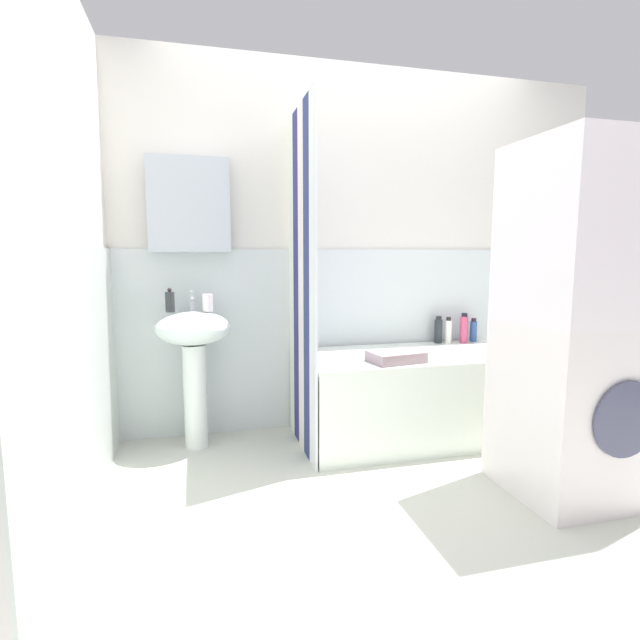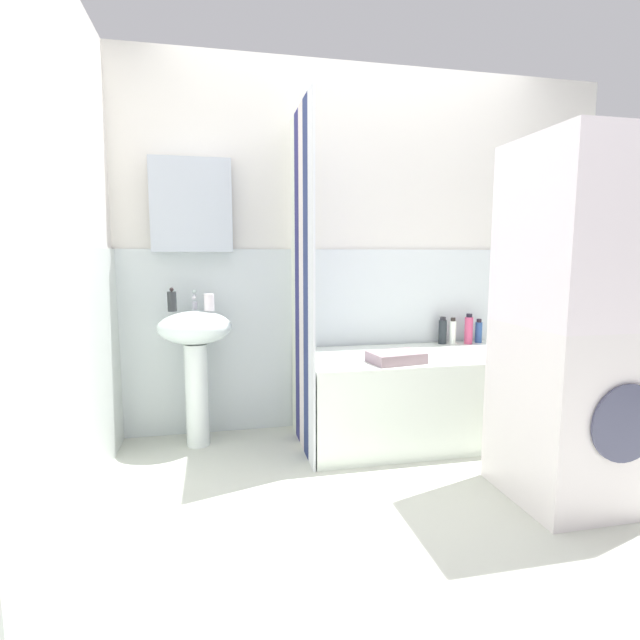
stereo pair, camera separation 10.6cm
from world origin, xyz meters
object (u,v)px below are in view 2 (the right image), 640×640
lotion_bottle (453,332)px  toothbrush_cup (209,302)px  shampoo_bottle (443,331)px  conditioner_bottle (479,332)px  soap_dispenser (172,301)px  sink (195,348)px  body_wash_bottle (469,330)px  towel_folded (396,357)px  bathtub (414,396)px  washer_dryer_stack (582,325)px

lotion_bottle → toothbrush_cup: bearing=-176.6°
shampoo_bottle → lotion_bottle: bearing=-22.6°
conditioner_bottle → lotion_bottle: size_ratio=0.91×
conditioner_bottle → shampoo_bottle: size_ratio=0.89×
soap_dispenser → shampoo_bottle: size_ratio=0.75×
sink → conditioner_bottle: (1.94, 0.12, 0.02)m
body_wash_bottle → towel_folded: bearing=-146.9°
conditioner_bottle → bathtub: bearing=-154.6°
sink → towel_folded: 1.20m
toothbrush_cup → washer_dryer_stack: bearing=-31.4°
body_wash_bottle → towel_folded: 0.86m
sink → body_wash_bottle: size_ratio=3.93×
lotion_bottle → shampoo_bottle: bearing=157.4°
bathtub → conditioner_bottle: (0.60, 0.29, 0.35)m
toothbrush_cup → shampoo_bottle: toothbrush_cup is taller
toothbrush_cup → towel_folded: size_ratio=0.34×
bathtub → body_wash_bottle: (0.51, 0.26, 0.37)m
bathtub → soap_dispenser: bearing=173.0°
toothbrush_cup → shampoo_bottle: bearing=4.5°
shampoo_bottle → towel_folded: bearing=-136.8°
shampoo_bottle → body_wash_bottle: bearing=-11.7°
towel_folded → bathtub: bearing=45.1°
washer_dryer_stack → bathtub: bearing=117.4°
towel_folded → sink: bearing=161.7°
sink → shampoo_bottle: sink is taller
sink → soap_dispenser: (-0.13, 0.01, 0.28)m
sink → body_wash_bottle: 1.85m
conditioner_bottle → shampoo_bottle: shampoo_bottle is taller
toothbrush_cup → bathtub: bearing=-7.8°
sink → soap_dispenser: bearing=174.5°
soap_dispenser → body_wash_bottle: (1.98, 0.08, -0.25)m
body_wash_bottle → shampoo_bottle: 0.18m
conditioner_bottle → towel_folded: 0.95m
bathtub → toothbrush_cup: bearing=172.2°
conditioner_bottle → toothbrush_cup: bearing=-176.5°
soap_dispenser → conditioner_bottle: soap_dispenser is taller
soap_dispenser → toothbrush_cup: (0.21, -0.01, -0.01)m
conditioner_bottle → washer_dryer_stack: (-0.15, -1.15, 0.21)m
body_wash_bottle → shampoo_bottle: bearing=168.3°
soap_dispenser → body_wash_bottle: soap_dispenser is taller
toothbrush_cup → lotion_bottle: 1.67m
sink → shampoo_bottle: 1.68m
towel_folded → lotion_bottle: bearing=38.5°
toothbrush_cup → body_wash_bottle: (1.76, 0.09, -0.24)m
bathtub → lotion_bottle: 0.60m
conditioner_bottle → towel_folded: (-0.81, -0.49, -0.05)m
soap_dispenser → toothbrush_cup: soap_dispenser is taller
shampoo_bottle → bathtub: bearing=-138.1°
conditioner_bottle → shampoo_bottle: 0.27m
soap_dispenser → washer_dryer_stack: washer_dryer_stack is taller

